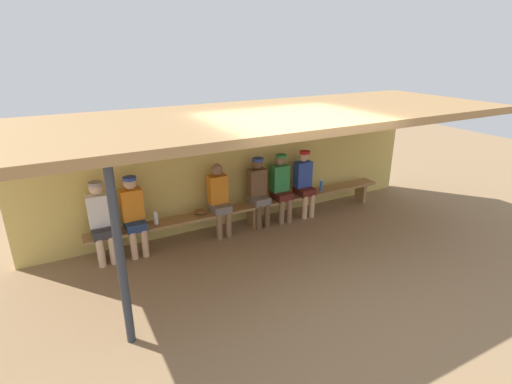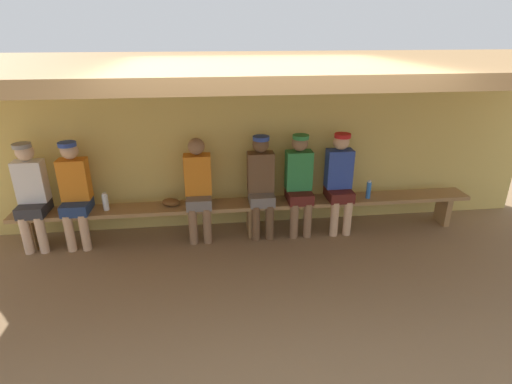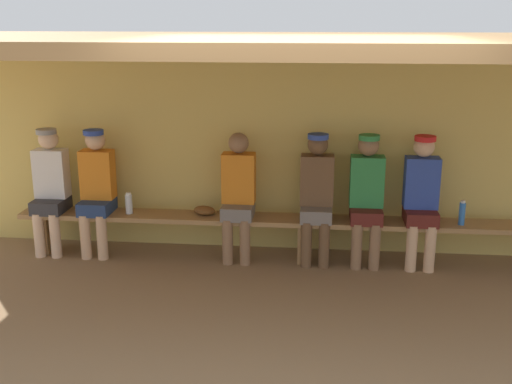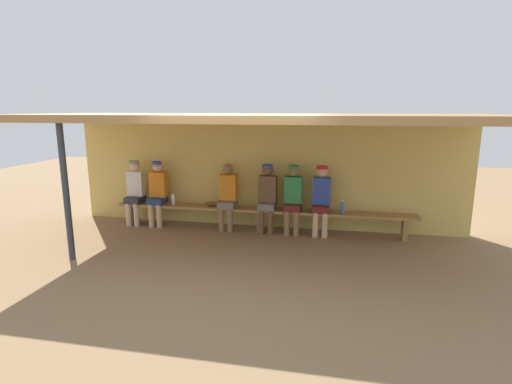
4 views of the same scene
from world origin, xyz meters
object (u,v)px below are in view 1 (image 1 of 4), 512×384
player_rightmost (281,185)px  water_bottle_clear (321,185)px  bench (252,208)px  support_post (121,260)px  player_with_sunglasses (219,197)px  water_bottle_orange (156,218)px  baseball_glove_dark_brown (200,212)px  player_shirtless_tan (101,218)px  player_in_white (304,180)px  player_in_red (134,212)px  player_near_post (258,189)px

player_rightmost → water_bottle_clear: 0.96m
bench → player_rightmost: player_rightmost is taller
support_post → player_with_sunglasses: support_post is taller
water_bottle_orange → baseball_glove_dark_brown: bearing=2.9°
player_with_sunglasses → water_bottle_orange: bearing=-179.3°
player_rightmost → player_with_sunglasses: (-1.31, -0.00, -0.02)m
player_shirtless_tan → water_bottle_clear: player_shirtless_tan is taller
player_shirtless_tan → player_with_sunglasses: player_shirtless_tan is taller
bench → water_bottle_clear: bearing=-1.5°
player_in_white → player_with_sunglasses: 1.86m
player_in_red → water_bottle_orange: 0.39m
support_post → player_in_red: support_post is taller
support_post → water_bottle_orange: 2.33m
support_post → player_shirtless_tan: (0.04, 2.10, -0.35)m
player_shirtless_tan → player_in_white: same height
support_post → player_rightmost: support_post is taller
player_shirtless_tan → water_bottle_clear: size_ratio=5.34×
player_rightmost → bench: bearing=-179.7°
bench → player_shirtless_tan: (-2.69, 0.00, 0.36)m
player_shirtless_tan → player_near_post: bearing=0.0°
water_bottle_orange → player_rightmost: bearing=0.3°
player_shirtless_tan → player_in_white: 3.88m
player_rightmost → player_with_sunglasses: bearing=-180.0°
player_near_post → water_bottle_orange: (-1.97, -0.02, -0.18)m
support_post → bench: 3.52m
bench → baseball_glove_dark_brown: size_ratio=25.00×
bench → player_rightmost: (0.65, 0.00, 0.36)m
player_near_post → player_in_white: (1.05, 0.00, 0.00)m
water_bottle_clear → bench: bearing=178.5°
player_in_white → bench: bearing=-179.8°
water_bottle_orange → baseball_glove_dark_brown: 0.81m
player_near_post → player_in_white: bearing=0.0°
player_in_white → player_near_post: bearing=180.0°
player_rightmost → player_with_sunglasses: size_ratio=1.01×
player_near_post → baseball_glove_dark_brown: (-1.17, 0.02, -0.24)m
player_rightmost → player_near_post: bearing=180.0°
player_in_white → water_bottle_orange: (-3.03, -0.02, -0.18)m
player_in_white → water_bottle_clear: 0.44m
water_bottle_orange → player_near_post: bearing=0.4°
player_rightmost → player_near_post: (-0.51, 0.00, 0.00)m
bench → player_shirtless_tan: player_shirtless_tan is taller
player_shirtless_tan → player_with_sunglasses: bearing=-0.0°
support_post → water_bottle_clear: size_ratio=8.73×
player_rightmost → baseball_glove_dark_brown: (-1.68, 0.02, -0.24)m
player_in_red → player_with_sunglasses: bearing=-0.0°
bench → player_near_post: bearing=1.5°
player_in_red → water_bottle_clear: size_ratio=5.34×
baseball_glove_dark_brown → player_shirtless_tan: bearing=-160.5°
bench → player_with_sunglasses: 0.75m
water_bottle_orange → water_bottle_clear: (3.43, -0.03, 0.01)m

